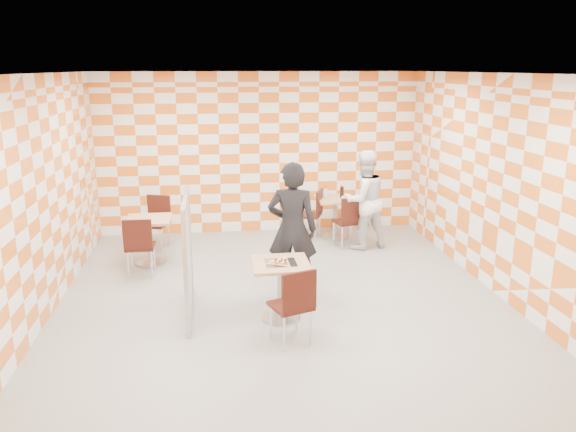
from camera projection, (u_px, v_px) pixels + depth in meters
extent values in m
plane|color=#999993|center=(283.00, 302.00, 7.58)|extent=(7.00, 7.00, 0.00)
plane|color=white|center=(282.00, 73.00, 6.81)|extent=(7.00, 7.00, 0.00)
plane|color=white|center=(260.00, 154.00, 10.54)|extent=(6.00, 0.00, 6.00)
plane|color=white|center=(37.00, 201.00, 6.81)|extent=(0.00, 7.00, 7.00)
plane|color=white|center=(502.00, 187.00, 7.58)|extent=(0.00, 7.00, 7.00)
cube|color=tan|center=(281.00, 264.00, 6.90)|extent=(0.70, 0.70, 0.04)
cylinder|color=#A5A5AA|center=(281.00, 291.00, 6.99)|extent=(0.08, 0.08, 0.70)
cylinder|color=#A5A5AA|center=(281.00, 317.00, 7.08)|extent=(0.50, 0.50, 0.03)
cube|color=tan|center=(336.00, 199.00, 10.28)|extent=(0.70, 0.70, 0.04)
cylinder|color=#A5A5AA|center=(335.00, 218.00, 10.37)|extent=(0.08, 0.08, 0.70)
cylinder|color=#A5A5AA|center=(335.00, 236.00, 10.46)|extent=(0.50, 0.50, 0.03)
cube|color=tan|center=(149.00, 220.00, 8.91)|extent=(0.70, 0.70, 0.04)
cylinder|color=#A5A5AA|center=(150.00, 241.00, 9.00)|extent=(0.08, 0.08, 0.70)
cylinder|color=#A5A5AA|center=(151.00, 262.00, 9.09)|extent=(0.50, 0.50, 0.03)
cube|color=#34110A|center=(291.00, 306.00, 6.37)|extent=(0.54, 0.54, 0.04)
cube|color=#34110A|center=(299.00, 291.00, 6.13)|extent=(0.41, 0.18, 0.45)
cylinder|color=silver|center=(297.00, 316.00, 6.65)|extent=(0.03, 0.03, 0.43)
cylinder|color=silver|center=(271.00, 322.00, 6.50)|extent=(0.03, 0.03, 0.43)
cylinder|color=silver|center=(311.00, 328.00, 6.36)|extent=(0.03, 0.03, 0.43)
cylinder|color=silver|center=(284.00, 334.00, 6.21)|extent=(0.03, 0.03, 0.43)
cube|color=#34110A|center=(347.00, 222.00, 9.83)|extent=(0.50, 0.50, 0.04)
cube|color=#34110A|center=(353.00, 211.00, 9.59)|extent=(0.42, 0.13, 0.45)
cylinder|color=silver|center=(351.00, 231.00, 10.10)|extent=(0.03, 0.03, 0.43)
cylinder|color=silver|center=(334.00, 233.00, 9.99)|extent=(0.03, 0.03, 0.43)
cylinder|color=silver|center=(360.00, 236.00, 9.80)|extent=(0.03, 0.03, 0.43)
cylinder|color=silver|center=(342.00, 238.00, 9.68)|extent=(0.03, 0.03, 0.43)
cube|color=#34110A|center=(309.00, 215.00, 10.28)|extent=(0.55, 0.55, 0.04)
cube|color=#34110A|center=(319.00, 202.00, 10.16)|extent=(0.20, 0.40, 0.45)
cylinder|color=silver|center=(302.00, 224.00, 10.54)|extent=(0.03, 0.03, 0.43)
cylinder|color=silver|center=(297.00, 229.00, 10.23)|extent=(0.03, 0.03, 0.43)
cylinder|color=silver|center=(320.00, 226.00, 10.45)|extent=(0.03, 0.03, 0.43)
cylinder|color=silver|center=(315.00, 230.00, 10.14)|extent=(0.03, 0.03, 0.43)
cube|color=#34110A|center=(140.00, 247.00, 8.47)|extent=(0.42, 0.42, 0.04)
cube|color=#34110A|center=(137.00, 235.00, 8.21)|extent=(0.42, 0.04, 0.45)
cylinder|color=silver|center=(154.00, 257.00, 8.71)|extent=(0.03, 0.03, 0.43)
cylinder|color=silver|center=(132.00, 258.00, 8.67)|extent=(0.03, 0.03, 0.43)
cylinder|color=silver|center=(152.00, 265.00, 8.39)|extent=(0.03, 0.03, 0.43)
cylinder|color=silver|center=(128.00, 266.00, 8.34)|extent=(0.03, 0.03, 0.43)
cube|color=#34110A|center=(155.00, 224.00, 9.66)|extent=(0.54, 0.54, 0.04)
cube|color=#34110A|center=(159.00, 208.00, 9.79)|extent=(0.41, 0.18, 0.45)
cylinder|color=silver|center=(142.00, 240.00, 9.59)|extent=(0.03, 0.03, 0.43)
cylinder|color=silver|center=(161.00, 241.00, 9.53)|extent=(0.03, 0.03, 0.43)
cylinder|color=silver|center=(151.00, 234.00, 9.92)|extent=(0.03, 0.03, 0.43)
cylinder|color=silver|center=(169.00, 235.00, 9.85)|extent=(0.03, 0.03, 0.43)
cube|color=white|center=(188.00, 255.00, 7.00)|extent=(0.02, 1.30, 1.40)
cube|color=#B2B2B7|center=(185.00, 199.00, 6.81)|extent=(0.05, 1.30, 0.05)
cube|color=#B2B2B7|center=(190.00, 309.00, 7.18)|extent=(0.05, 1.30, 0.05)
cube|color=#B2B2B7|center=(186.00, 274.00, 6.37)|extent=(0.05, 0.05, 1.50)
cylinder|color=#B2B2B7|center=(189.00, 336.00, 6.57)|extent=(0.08, 0.08, 0.05)
cube|color=#B2B2B7|center=(190.00, 240.00, 7.62)|extent=(0.05, 0.05, 1.50)
cylinder|color=#B2B2B7|center=(192.00, 293.00, 7.82)|extent=(0.08, 0.08, 0.05)
imported|color=black|center=(292.00, 229.00, 7.66)|extent=(0.77, 0.59, 1.86)
imported|color=white|center=(364.00, 200.00, 9.66)|extent=(0.98, 0.85, 1.72)
cube|color=silver|center=(281.00, 263.00, 6.87)|extent=(0.38, 0.34, 0.01)
cone|color=tan|center=(281.00, 262.00, 6.87)|extent=(0.40, 0.40, 0.02)
cone|color=#F2D88C|center=(281.00, 260.00, 6.89)|extent=(0.33, 0.33, 0.01)
cylinder|color=maroon|center=(277.00, 263.00, 6.76)|extent=(0.04, 0.04, 0.01)
cylinder|color=maroon|center=(286.00, 262.00, 6.78)|extent=(0.04, 0.04, 0.01)
cylinder|color=maroon|center=(281.00, 260.00, 6.85)|extent=(0.04, 0.04, 0.01)
cylinder|color=maroon|center=(276.00, 259.00, 6.89)|extent=(0.04, 0.04, 0.01)
cylinder|color=maroon|center=(285.00, 259.00, 6.88)|extent=(0.04, 0.04, 0.01)
torus|color=black|center=(285.00, 260.00, 6.84)|extent=(0.03, 0.03, 0.01)
torus|color=black|center=(280.00, 262.00, 6.80)|extent=(0.03, 0.03, 0.01)
torus|color=black|center=(282.00, 259.00, 6.91)|extent=(0.03, 0.03, 0.01)
torus|color=black|center=(275.00, 261.00, 6.84)|extent=(0.03, 0.03, 0.01)
cylinder|color=white|center=(325.00, 193.00, 10.37)|extent=(0.06, 0.06, 0.16)
cylinder|color=red|center=(325.00, 187.00, 10.34)|extent=(0.04, 0.04, 0.04)
cylinder|color=black|center=(342.00, 192.00, 10.31)|extent=(0.07, 0.07, 0.20)
cylinder|color=red|center=(342.00, 186.00, 10.28)|extent=(0.03, 0.03, 0.03)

